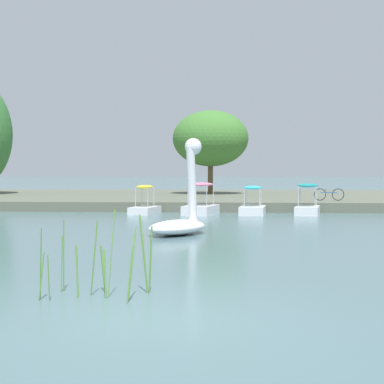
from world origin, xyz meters
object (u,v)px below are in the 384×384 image
Objects in this scene: pedal_boat_cyan at (253,207)px; pedal_boat_pink at (201,205)px; swan_boat at (181,213)px; bicycle_parked at (329,194)px; tree_broadleaf_behind_dock at (210,139)px; pedal_boat_yellow at (145,206)px; pedal_boat_teal at (307,206)px.

pedal_boat_pink reaches higher than pedal_boat_cyan.
swan_boat reaches higher than bicycle_parked.
tree_broadleaf_behind_dock is at bearing 128.42° from bicycle_parked.
pedal_boat_yellow is at bearing 172.72° from pedal_boat_pink.
tree_broadleaf_behind_dock is (-2.52, 12.46, 4.16)m from pedal_boat_cyan.
tree_broadleaf_behind_dock reaches higher than pedal_boat_yellow.
swan_boat is at bearing -91.83° from pedal_boat_pink.
pedal_boat_teal is (5.66, 9.12, -0.26)m from swan_boat.
pedal_boat_cyan is at bearing 177.23° from pedal_boat_teal.
pedal_boat_cyan is 2.66m from pedal_boat_pink.
tree_broadleaf_behind_dock is (0.40, 21.71, 3.83)m from swan_boat.
pedal_boat_teal is at bearing -1.31° from pedal_boat_yellow.
pedal_boat_teal is 1.36× the size of bicycle_parked.
tree_broadleaf_behind_dock is at bearing 101.45° from pedal_boat_cyan.
pedal_boat_yellow is (-2.62, 9.31, -0.32)m from swan_boat.
pedal_boat_yellow is at bearing -160.30° from bicycle_parked.
swan_boat is at bearing -91.05° from tree_broadleaf_behind_dock.
tree_broadleaf_behind_dock reaches higher than pedal_boat_teal.
pedal_boat_pink is (0.29, 8.94, -0.24)m from swan_boat.
pedal_boat_teal is 8.28m from pedal_boat_yellow.
pedal_boat_cyan is 0.92× the size of pedal_boat_pink.
pedal_boat_pink is 1.11× the size of pedal_boat_yellow.
pedal_boat_yellow reaches higher than pedal_boat_cyan.
bicycle_parked is (4.47, 3.64, 0.49)m from pedal_boat_cyan.
bicycle_parked is at bearing -51.58° from tree_broadleaf_behind_dock.
pedal_boat_pink is at bearing -7.28° from pedal_boat_yellow.
pedal_boat_yellow is 13.42m from tree_broadleaf_behind_dock.
pedal_boat_pink is 8.14m from bicycle_parked.
bicycle_parked is at bearing 39.17° from pedal_boat_cyan.
swan_boat is at bearing -119.81° from bicycle_parked.
swan_boat is 1.36× the size of pedal_boat_pink.
swan_boat reaches higher than pedal_boat_teal.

